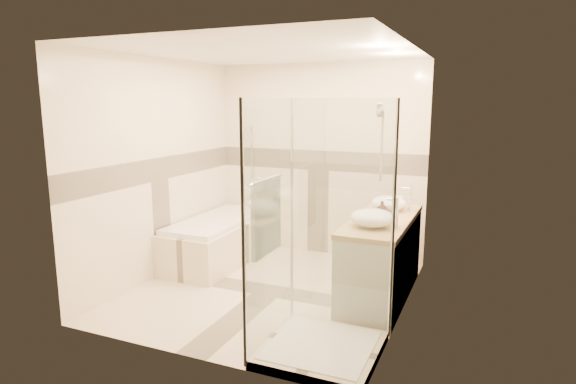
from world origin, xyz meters
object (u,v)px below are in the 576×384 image
at_px(vanity, 381,258).
at_px(vessel_sink_near, 389,203).
at_px(amenity_bottle_b, 382,209).
at_px(amenity_bottle_a, 382,209).
at_px(bathtub, 219,237).
at_px(vessel_sink_far, 372,218).
at_px(shower_enclosure, 312,290).

xyz_separation_m(vanity, vessel_sink_near, (-0.02, 0.40, 0.50)).
height_order(vessel_sink_near, amenity_bottle_b, amenity_bottle_b).
bearing_deg(amenity_bottle_a, vanity, -65.08).
xyz_separation_m(bathtub, vanity, (2.15, -0.35, 0.12)).
relative_size(bathtub, vessel_sink_far, 4.06).
bearing_deg(vanity, amenity_bottle_b, 110.67).
bearing_deg(bathtub, shower_enclosure, -41.10).
bearing_deg(vessel_sink_far, shower_enclosure, -106.92).
distance_m(vanity, amenity_bottle_a, 0.51).
height_order(vanity, amenity_bottle_b, amenity_bottle_b).
xyz_separation_m(vessel_sink_near, vessel_sink_far, (0.00, -0.77, 0.01)).
distance_m(bathtub, shower_enclosure, 2.47).
bearing_deg(vanity, vessel_sink_far, -93.06).
distance_m(vessel_sink_near, amenity_bottle_b, 0.34).
xyz_separation_m(shower_enclosure, amenity_bottle_b, (0.27, 1.32, 0.43)).
height_order(bathtub, amenity_bottle_b, amenity_bottle_b).
distance_m(vanity, shower_enclosure, 1.31).
distance_m(vanity, amenity_bottle_b, 0.51).
height_order(bathtub, amenity_bottle_a, amenity_bottle_a).
distance_m(vanity, vessel_sink_near, 0.64).
xyz_separation_m(vanity, amenity_bottle_b, (-0.02, 0.05, 0.51)).
bearing_deg(shower_enclosure, vessel_sink_far, 73.08).
bearing_deg(vessel_sink_near, amenity_bottle_b, -90.00).
height_order(shower_enclosure, vessel_sink_far, shower_enclosure).
xyz_separation_m(vanity, vessel_sink_far, (-0.02, -0.37, 0.51)).
relative_size(shower_enclosure, vessel_sink_near, 5.27).
bearing_deg(vanity, shower_enclosure, -102.97).
distance_m(vessel_sink_near, vessel_sink_far, 0.77).
bearing_deg(shower_enclosure, vanity, 77.03).
xyz_separation_m(shower_enclosure, vessel_sink_far, (0.27, 0.90, 0.43)).
height_order(vanity, amenity_bottle_a, amenity_bottle_a).
bearing_deg(vessel_sink_near, amenity_bottle_a, -90.00).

